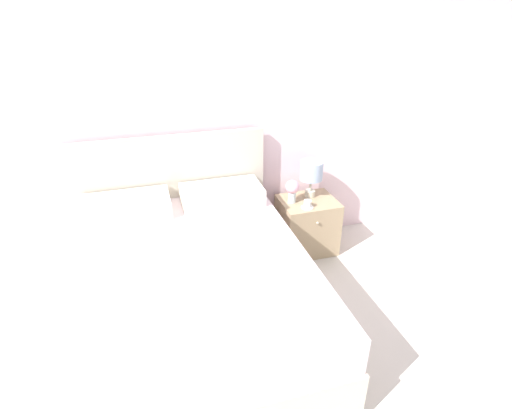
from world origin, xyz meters
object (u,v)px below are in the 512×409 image
bed (191,287)px  table_lamp (311,172)px  teacup (308,204)px  nightstand (307,225)px  flower_vase (293,189)px

bed → table_lamp: bearing=32.0°
bed → teacup: (1.09, 0.55, 0.21)m
bed → teacup: bed is taller
nightstand → teacup: 0.31m
nightstand → flower_vase: 0.41m
nightstand → flower_vase: bearing=175.9°
table_lamp → bed: bearing=-148.0°
nightstand → flower_vase: size_ratio=2.40×
flower_vase → teacup: (0.09, -0.13, -0.10)m
table_lamp → flower_vase: 0.23m
nightstand → table_lamp: bearing=59.1°
nightstand → flower_vase: flower_vase is taller
bed → nightstand: (1.15, 0.67, -0.07)m
bed → nightstand: bearing=30.3°
table_lamp → teacup: bearing=-118.6°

